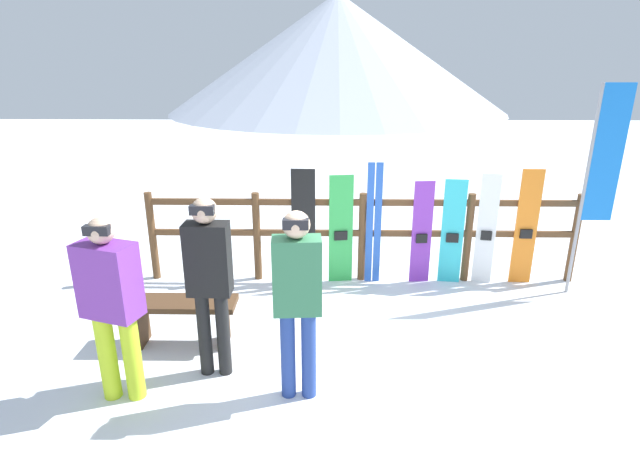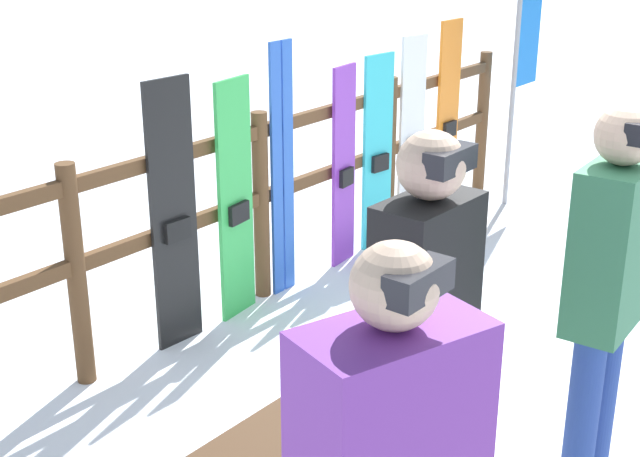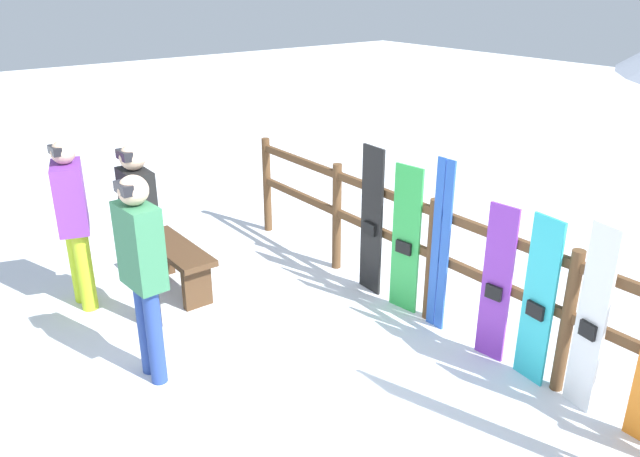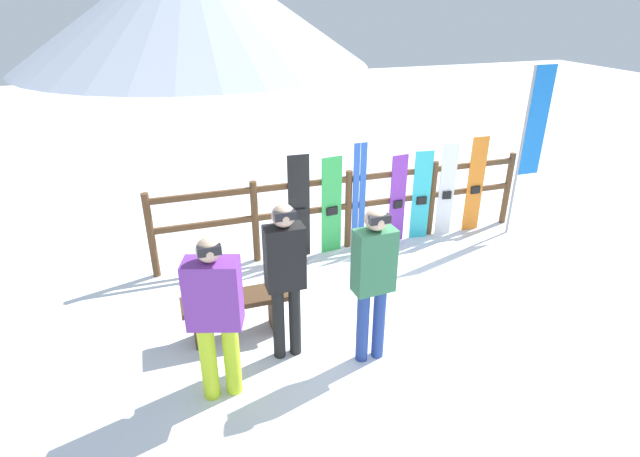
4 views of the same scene
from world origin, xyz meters
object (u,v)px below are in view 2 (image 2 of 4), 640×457
person_black (424,332)px  snowboard_white (412,136)px  snowboard_green (236,201)px  snowboard_black_stripe (174,217)px  rental_flag (527,6)px  snowboard_cyan (378,153)px  person_plaid_green (607,284)px  snowboard_orange (447,120)px  snowboard_purple (344,167)px  ski_pair_blue (282,171)px

person_black → snowboard_white: 3.75m
person_black → snowboard_green: 2.44m
snowboard_black_stripe → rental_flag: size_ratio=0.59×
snowboard_black_stripe → snowboard_cyan: 1.94m
person_plaid_green → snowboard_white: (2.30, 2.40, -0.28)m
snowboard_orange → snowboard_green: bearing=-180.0°
snowboard_white → person_black: bearing=-146.2°
snowboard_black_stripe → snowboard_orange: (2.88, 0.00, 0.00)m
person_plaid_green → snowboard_cyan: bearing=52.1°
person_plaid_green → snowboard_purple: person_plaid_green is taller
snowboard_white → snowboard_orange: 0.51m
snowboard_purple → snowboard_white: 0.83m
ski_pair_blue → snowboard_cyan: 1.03m
snowboard_black_stripe → snowboard_cyan: snowboard_black_stripe is taller
snowboard_orange → snowboard_black_stripe: bearing=-180.0°
snowboard_green → rental_flag: bearing=-5.5°
snowboard_green → snowboard_cyan: snowboard_green is taller
person_plaid_green → snowboard_purple: bearing=58.5°
person_plaid_green → snowboard_white: bearing=46.2°
snowboard_white → ski_pair_blue: bearing=179.9°
snowboard_orange → ski_pair_blue: bearing=179.9°
snowboard_black_stripe → snowboard_white: size_ratio=1.03×
snowboard_black_stripe → snowboard_purple: snowboard_black_stripe is taller
snowboard_green → ski_pair_blue: size_ratio=0.90×
person_black → person_plaid_green: person_black is taller
snowboard_purple → rental_flag: bearing=-8.5°
snowboard_purple → person_black: bearing=-137.6°
person_black → snowboard_purple: (2.28, 2.08, -0.34)m
snowboard_purple → person_plaid_green: bearing=-121.5°
ski_pair_blue → person_black: bearing=-128.3°
snowboard_green → rental_flag: rental_flag is taller
snowboard_orange → rental_flag: (0.63, -0.29, 0.83)m
snowboard_black_stripe → snowboard_green: (0.49, -0.00, -0.04)m
snowboard_green → rental_flag: size_ratio=0.56×
snowboard_purple → snowboard_white: (0.83, 0.00, 0.05)m
person_plaid_green → snowboard_black_stripe: bearing=91.6°
snowboard_cyan → snowboard_purple: bearing=-180.0°
snowboard_green → snowboard_orange: (2.39, 0.00, 0.04)m
snowboard_green → snowboard_cyan: (1.45, -0.00, -0.03)m
person_black → snowboard_green: size_ratio=1.19×
snowboard_cyan → snowboard_orange: size_ratio=0.91×
snowboard_white → snowboard_orange: snowboard_orange is taller
person_black → snowboard_cyan: person_black is taller
person_plaid_green → snowboard_orange: size_ratio=1.12×
snowboard_black_stripe → snowboard_green: size_ratio=1.05×
snowboard_black_stripe → person_plaid_green: bearing=-88.4°
snowboard_green → snowboard_purple: bearing=-0.0°
snowboard_cyan → snowboard_white: 0.44m
ski_pair_blue → snowboard_orange: size_ratio=1.05×
snowboard_black_stripe → ski_pair_blue: size_ratio=0.95×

